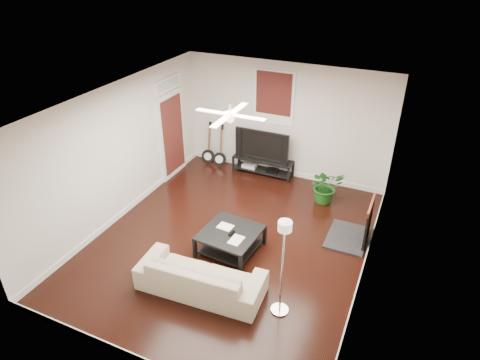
# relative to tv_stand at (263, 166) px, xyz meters

# --- Properties ---
(room) EXTENTS (5.01, 6.01, 2.81)m
(room) POSITION_rel_tv_stand_xyz_m (0.45, -2.78, 1.19)
(room) COLOR black
(room) RESTS_ON ground
(brick_accent) EXTENTS (0.02, 2.20, 2.80)m
(brick_accent) POSITION_rel_tv_stand_xyz_m (2.94, -1.78, 1.19)
(brick_accent) COLOR brown
(brick_accent) RESTS_ON floor
(fireplace) EXTENTS (0.80, 1.10, 0.92)m
(fireplace) POSITION_rel_tv_stand_xyz_m (2.65, -1.78, 0.25)
(fireplace) COLOR black
(fireplace) RESTS_ON floor
(window_back) EXTENTS (1.00, 0.06, 1.30)m
(window_back) POSITION_rel_tv_stand_xyz_m (0.15, 0.19, 1.74)
(window_back) COLOR #380F0F
(window_back) RESTS_ON wall_back
(door_left) EXTENTS (0.08, 1.00, 2.50)m
(door_left) POSITION_rel_tv_stand_xyz_m (-2.01, -0.88, 1.04)
(door_left) COLOR white
(door_left) RESTS_ON wall_left
(tv_stand) EXTENTS (1.52, 0.40, 0.42)m
(tv_stand) POSITION_rel_tv_stand_xyz_m (0.00, 0.00, 0.00)
(tv_stand) COLOR black
(tv_stand) RESTS_ON floor
(tv) EXTENTS (1.36, 0.18, 0.78)m
(tv) POSITION_rel_tv_stand_xyz_m (-0.00, 0.02, 0.60)
(tv) COLOR black
(tv) RESTS_ON tv_stand
(coffee_table) EXTENTS (1.09, 1.09, 0.43)m
(coffee_table) POSITION_rel_tv_stand_xyz_m (0.56, -3.06, 0.00)
(coffee_table) COLOR black
(coffee_table) RESTS_ON floor
(sofa) EXTENTS (2.15, 0.95, 0.62)m
(sofa) POSITION_rel_tv_stand_xyz_m (0.56, -4.19, 0.10)
(sofa) COLOR #BCA98D
(sofa) RESTS_ON floor
(floor_lamp) EXTENTS (0.30, 0.30, 1.72)m
(floor_lamp) POSITION_rel_tv_stand_xyz_m (1.91, -4.09, 0.65)
(floor_lamp) COLOR white
(floor_lamp) RESTS_ON floor
(potted_plant) EXTENTS (0.95, 0.92, 0.80)m
(potted_plant) POSITION_rel_tv_stand_xyz_m (1.75, -0.65, 0.19)
(potted_plant) COLOR #195418
(potted_plant) RESTS_ON floor
(guitar_left) EXTENTS (0.37, 0.29, 1.11)m
(guitar_left) POSITION_rel_tv_stand_xyz_m (-1.53, -0.03, 0.34)
(guitar_left) COLOR black
(guitar_left) RESTS_ON floor
(guitar_right) EXTENTS (0.39, 0.32, 1.11)m
(guitar_right) POSITION_rel_tv_stand_xyz_m (-1.18, -0.06, 0.34)
(guitar_right) COLOR black
(guitar_right) RESTS_ON floor
(ceiling_fan) EXTENTS (1.24, 1.24, 0.32)m
(ceiling_fan) POSITION_rel_tv_stand_xyz_m (0.45, -2.78, 2.39)
(ceiling_fan) COLOR white
(ceiling_fan) RESTS_ON ceiling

